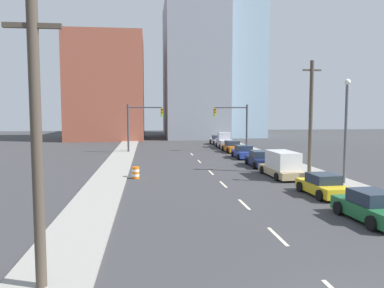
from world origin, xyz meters
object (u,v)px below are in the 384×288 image
object	(u,v)px
traffic_signal_right	(237,121)
utility_pole_right_mid	(311,116)
traffic_barrel	(136,173)
sedan_yellow	(323,186)
utility_pole_left_near	(37,144)
street_lamp	(346,123)
sedan_blue	(244,152)
sedan_orange	(232,147)
pickup_truck_silver	(225,142)
sedan_green	(371,207)
sedan_white	(218,140)
traffic_signal_left	(138,121)
sedan_navy	(260,159)
box_truck_tan	(282,165)

from	to	relation	value
traffic_signal_right	utility_pole_right_mid	xyz separation A→B (m)	(1.84, -18.63, 0.83)
traffic_barrel	sedan_yellow	xyz separation A→B (m)	(12.01, -7.52, 0.16)
utility_pole_left_near	street_lamp	world-z (taller)	utility_pole_left_near
sedan_blue	sedan_orange	distance (m)	6.50
utility_pole_right_mid	sedan_blue	size ratio (longest dim) A/B	2.16
pickup_truck_silver	sedan_green	bearing A→B (deg)	-88.23
street_lamp	sedan_orange	xyz separation A→B (m)	(-3.11, 22.80, -3.79)
traffic_signal_right	sedan_yellow	bearing A→B (deg)	-91.88
street_lamp	sedan_blue	xyz separation A→B (m)	(-3.24, 16.31, -3.81)
pickup_truck_silver	sedan_white	distance (m)	5.80
sedan_yellow	sedan_blue	bearing A→B (deg)	87.43
traffic_signal_left	sedan_yellow	world-z (taller)	traffic_signal_left
sedan_green	traffic_barrel	bearing A→B (deg)	128.68
sedan_green	sedan_blue	distance (m)	25.05
sedan_blue	sedan_orange	world-z (taller)	sedan_orange
utility_pole_right_mid	sedan_navy	world-z (taller)	utility_pole_right_mid
traffic_signal_left	traffic_signal_right	xyz separation A→B (m)	(13.09, 0.00, 0.00)
street_lamp	box_truck_tan	bearing A→B (deg)	132.07
traffic_signal_right	sedan_orange	bearing A→B (deg)	-136.76
utility_pole_left_near	sedan_yellow	bearing A→B (deg)	37.93
utility_pole_left_near	box_truck_tan	xyz separation A→B (m)	(14.01, 17.90, -3.38)
traffic_signal_left	sedan_blue	world-z (taller)	traffic_signal_left
utility_pole_left_near	sedan_orange	size ratio (longest dim) A/B	1.87
pickup_truck_silver	sedan_yellow	bearing A→B (deg)	-87.84
traffic_signal_left	sedan_green	world-z (taller)	traffic_signal_left
pickup_truck_silver	traffic_signal_right	bearing A→B (deg)	-79.86
box_truck_tan	traffic_signal_left	bearing A→B (deg)	119.52
sedan_green	sedan_orange	distance (m)	31.55
pickup_truck_silver	sedan_white	world-z (taller)	pickup_truck_silver
traffic_signal_right	sedan_navy	world-z (taller)	traffic_signal_right
utility_pole_left_near	traffic_barrel	distance (m)	19.12
utility_pole_right_mid	traffic_signal_right	bearing A→B (deg)	95.66
sedan_yellow	pickup_truck_silver	xyz separation A→B (m)	(0.21, 31.72, 0.27)
utility_pole_right_mid	sedan_yellow	world-z (taller)	utility_pole_right_mid
utility_pole_right_mid	box_truck_tan	xyz separation A→B (m)	(-2.92, -1.29, -3.92)
utility_pole_right_mid	sedan_white	distance (m)	29.79
traffic_barrel	box_truck_tan	world-z (taller)	box_truck_tan
utility_pole_left_near	sedan_white	distance (m)	50.84
street_lamp	sedan_white	size ratio (longest dim) A/B	1.64
sedan_green	box_truck_tan	size ratio (longest dim) A/B	0.78
street_lamp	box_truck_tan	world-z (taller)	street_lamp
traffic_signal_right	sedan_green	xyz separation A→B (m)	(-1.16, -32.35, -3.40)
traffic_barrel	pickup_truck_silver	world-z (taller)	pickup_truck_silver
traffic_signal_right	utility_pole_right_mid	bearing A→B (deg)	-84.34
utility_pole_right_mid	sedan_white	world-z (taller)	utility_pole_right_mid
sedan_yellow	sedan_green	bearing A→B (deg)	-95.83
sedan_yellow	box_truck_tan	world-z (taller)	box_truck_tan
utility_pole_left_near	sedan_orange	bearing A→B (deg)	68.97
sedan_yellow	sedan_white	size ratio (longest dim) A/B	0.93
sedan_white	sedan_yellow	bearing A→B (deg)	-91.91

